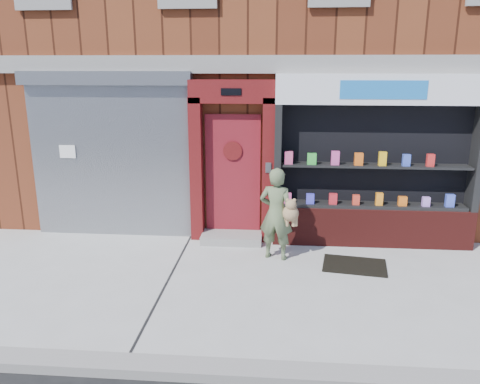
# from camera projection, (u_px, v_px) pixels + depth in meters

# --- Properties ---
(ground) EXTENTS (80.00, 80.00, 0.00)m
(ground) POSITION_uv_depth(u_px,v_px,m) (271.00, 285.00, 6.91)
(ground) COLOR #9E9E99
(ground) RESTS_ON ground
(curb) EXTENTS (60.00, 0.30, 0.12)m
(curb) POSITION_uv_depth(u_px,v_px,m) (267.00, 373.00, 4.82)
(curb) COLOR gray
(curb) RESTS_ON ground
(building) EXTENTS (12.00, 8.16, 8.00)m
(building) POSITION_uv_depth(u_px,v_px,m) (278.00, 29.00, 11.62)
(building) COLOR #5C2715
(building) RESTS_ON ground
(shutter_bay) EXTENTS (3.10, 0.30, 3.04)m
(shutter_bay) POSITION_uv_depth(u_px,v_px,m) (110.00, 145.00, 8.55)
(shutter_bay) COLOR gray
(shutter_bay) RESTS_ON ground
(red_door_bay) EXTENTS (1.52, 0.58, 2.90)m
(red_door_bay) POSITION_uv_depth(u_px,v_px,m) (232.00, 162.00, 8.37)
(red_door_bay) COLOR #4C0D0E
(red_door_bay) RESTS_ON ground
(pharmacy_bay) EXTENTS (3.50, 0.41, 3.00)m
(pharmacy_bay) POSITION_uv_depth(u_px,v_px,m) (374.00, 170.00, 8.15)
(pharmacy_bay) COLOR #511613
(pharmacy_bay) RESTS_ON ground
(woman) EXTENTS (0.69, 0.50, 1.55)m
(woman) POSITION_uv_depth(u_px,v_px,m) (277.00, 214.00, 7.67)
(woman) COLOR #586844
(woman) RESTS_ON ground
(doormat) EXTENTS (1.09, 0.84, 0.02)m
(doormat) POSITION_uv_depth(u_px,v_px,m) (354.00, 265.00, 7.55)
(doormat) COLOR black
(doormat) RESTS_ON ground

